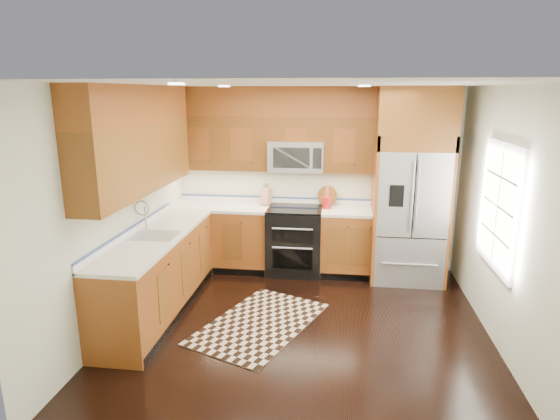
# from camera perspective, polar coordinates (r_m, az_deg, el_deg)

# --- Properties ---
(ground) EXTENTS (4.00, 4.00, 0.00)m
(ground) POSITION_cam_1_polar(r_m,az_deg,el_deg) (5.31, 2.66, -14.23)
(ground) COLOR black
(ground) RESTS_ON ground
(wall_back) EXTENTS (4.00, 0.02, 2.60)m
(wall_back) POSITION_cam_1_polar(r_m,az_deg,el_deg) (6.78, 4.25, 3.74)
(wall_back) COLOR silver
(wall_back) RESTS_ON ground
(wall_left) EXTENTS (0.02, 4.00, 2.60)m
(wall_left) POSITION_cam_1_polar(r_m,az_deg,el_deg) (5.37, -18.96, 0.21)
(wall_left) COLOR silver
(wall_left) RESTS_ON ground
(wall_right) EXTENTS (0.02, 4.00, 2.60)m
(wall_right) POSITION_cam_1_polar(r_m,az_deg,el_deg) (5.08, 25.94, -1.23)
(wall_right) COLOR silver
(wall_right) RESTS_ON ground
(window) EXTENTS (0.04, 1.10, 1.30)m
(window) POSITION_cam_1_polar(r_m,az_deg,el_deg) (5.23, 25.16, 0.41)
(window) COLOR white
(window) RESTS_ON ground
(base_cabinets) EXTENTS (2.85, 3.00, 0.90)m
(base_cabinets) POSITION_cam_1_polar(r_m,az_deg,el_deg) (6.14, -8.13, -5.70)
(base_cabinets) COLOR brown
(base_cabinets) RESTS_ON ground
(countertop) EXTENTS (2.86, 3.01, 0.04)m
(countertop) POSITION_cam_1_polar(r_m,az_deg,el_deg) (6.07, -6.70, -1.24)
(countertop) COLOR white
(countertop) RESTS_ON base_cabinets
(upper_cabinets) EXTENTS (2.85, 3.00, 1.15)m
(upper_cabinets) POSITION_cam_1_polar(r_m,az_deg,el_deg) (5.96, -7.42, 9.27)
(upper_cabinets) COLOR brown
(upper_cabinets) RESTS_ON ground
(range) EXTENTS (0.76, 0.67, 0.95)m
(range) POSITION_cam_1_polar(r_m,az_deg,el_deg) (6.68, 1.80, -3.74)
(range) COLOR black
(range) RESTS_ON ground
(microwave) EXTENTS (0.76, 0.40, 0.42)m
(microwave) POSITION_cam_1_polar(r_m,az_deg,el_deg) (6.54, 2.00, 6.59)
(microwave) COLOR #B2B2B7
(microwave) RESTS_ON ground
(refrigerator) EXTENTS (0.98, 0.75, 2.60)m
(refrigerator) POSITION_cam_1_polar(r_m,az_deg,el_deg) (6.47, 15.64, 2.78)
(refrigerator) COLOR #B2B2B7
(refrigerator) RESTS_ON ground
(sink_faucet) EXTENTS (0.54, 0.44, 0.37)m
(sink_faucet) POSITION_cam_1_polar(r_m,az_deg,el_deg) (5.53, -15.22, -2.39)
(sink_faucet) COLOR #B2B2B7
(sink_faucet) RESTS_ON countertop
(rug) EXTENTS (1.50, 1.86, 0.01)m
(rug) POSITION_cam_1_polar(r_m,az_deg,el_deg) (5.40, -2.49, -13.62)
(rug) COLOR black
(rug) RESTS_ON ground
(knife_block) EXTENTS (0.14, 0.18, 0.31)m
(knife_block) POSITION_cam_1_polar(r_m,az_deg,el_deg) (6.76, -1.70, 1.73)
(knife_block) COLOR #B07155
(knife_block) RESTS_ON countertop
(utensil_crock) EXTENTS (0.12, 0.12, 0.34)m
(utensil_crock) POSITION_cam_1_polar(r_m,az_deg,el_deg) (6.56, 5.73, 1.20)
(utensil_crock) COLOR red
(utensil_crock) RESTS_ON countertop
(cutting_board) EXTENTS (0.37, 0.37, 0.02)m
(cutting_board) POSITION_cam_1_polar(r_m,az_deg,el_deg) (6.77, 5.76, 0.66)
(cutting_board) COLOR brown
(cutting_board) RESTS_ON countertop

